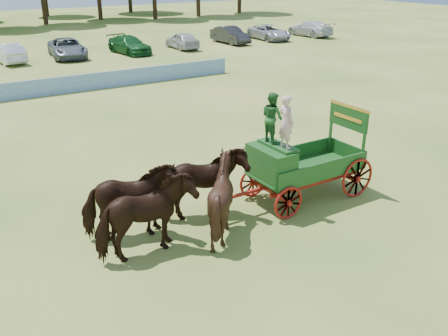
% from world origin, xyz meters
% --- Properties ---
extents(ground, '(160.00, 160.00, 0.00)m').
position_xyz_m(ground, '(0.00, 0.00, 0.00)').
color(ground, '#A39B49').
rests_on(ground, ground).
extents(horse_lead_left, '(2.78, 1.35, 2.30)m').
position_xyz_m(horse_lead_left, '(-2.94, -1.66, 1.15)').
color(horse_lead_left, black).
rests_on(horse_lead_left, ground).
extents(horse_lead_right, '(2.95, 1.85, 2.30)m').
position_xyz_m(horse_lead_right, '(-2.94, -0.56, 1.15)').
color(horse_lead_right, black).
rests_on(horse_lead_right, ground).
extents(horse_wheel_left, '(2.36, 2.17, 2.31)m').
position_xyz_m(horse_wheel_left, '(-0.54, -1.66, 1.15)').
color(horse_wheel_left, black).
rests_on(horse_wheel_left, ground).
extents(horse_wheel_right, '(2.93, 1.80, 2.30)m').
position_xyz_m(horse_wheel_right, '(-0.54, -0.56, 1.15)').
color(horse_wheel_right, black).
rests_on(horse_wheel_right, ground).
extents(farm_dray, '(6.00, 2.00, 3.82)m').
position_xyz_m(farm_dray, '(2.40, -1.09, 1.69)').
color(farm_dray, '#9F1B0F').
rests_on(farm_dray, ground).
extents(sponsor_banner, '(26.00, 0.08, 1.05)m').
position_xyz_m(sponsor_banner, '(-1.00, 18.00, 0.53)').
color(sponsor_banner, '#1C4E99').
rests_on(sponsor_banner, ground).
extents(parked_cars, '(58.65, 6.91, 1.64)m').
position_xyz_m(parked_cars, '(3.47, 29.78, 0.78)').
color(parked_cars, silver).
rests_on(parked_cars, ground).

